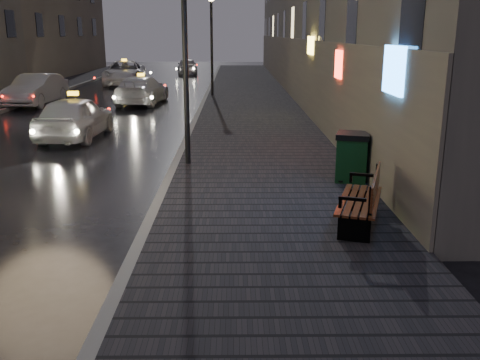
# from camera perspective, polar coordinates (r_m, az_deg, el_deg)

# --- Properties ---
(ground) EXTENTS (120.00, 120.00, 0.00)m
(ground) POSITION_cam_1_polar(r_m,az_deg,el_deg) (9.04, -20.72, -8.27)
(ground) COLOR black
(ground) RESTS_ON ground
(sidewalk) EXTENTS (4.60, 58.00, 0.15)m
(sidewalk) POSITION_cam_1_polar(r_m,az_deg,el_deg) (28.96, 1.06, 8.68)
(sidewalk) COLOR black
(sidewalk) RESTS_ON ground
(curb) EXTENTS (0.20, 58.00, 0.15)m
(curb) POSITION_cam_1_polar(r_m,az_deg,el_deg) (28.99, -3.74, 8.66)
(curb) COLOR slate
(curb) RESTS_ON ground
(sidewalk_far) EXTENTS (2.40, 58.00, 0.15)m
(sidewalk_far) POSITION_cam_1_polar(r_m,az_deg,el_deg) (31.26, -22.95, 7.98)
(sidewalk_far) COLOR black
(sidewalk_far) RESTS_ON ground
(curb_far) EXTENTS (0.20, 58.00, 0.15)m
(curb_far) POSITION_cam_1_polar(r_m,az_deg,el_deg) (30.79, -20.69, 8.11)
(curb_far) COLOR slate
(curb_far) RESTS_ON ground
(building_far_c) EXTENTS (6.00, 22.00, 11.00)m
(building_far_c) POSITION_cam_1_polar(r_m,az_deg,el_deg) (49.65, -21.02, 16.80)
(building_far_c) COLOR #6B6051
(building_far_c) RESTS_ON ground
(lamp_near) EXTENTS (0.36, 0.36, 5.28)m
(lamp_near) POSITION_cam_1_polar(r_m,az_deg,el_deg) (13.80, -5.92, 15.39)
(lamp_near) COLOR black
(lamp_near) RESTS_ON sidewalk
(lamp_far) EXTENTS (0.36, 0.36, 5.28)m
(lamp_far) POSITION_cam_1_polar(r_m,az_deg,el_deg) (29.77, -3.05, 15.43)
(lamp_far) COLOR black
(lamp_far) RESTS_ON sidewalk
(bench) EXTENTS (1.23, 2.03, 0.98)m
(bench) POSITION_cam_1_polar(r_m,az_deg,el_deg) (9.69, 13.09, -2.01)
(bench) COLOR black
(bench) RESTS_ON sidewalk
(trash_bin) EXTENTS (0.91, 0.91, 1.13)m
(trash_bin) POSITION_cam_1_polar(r_m,az_deg,el_deg) (12.60, 11.89, 2.46)
(trash_bin) COLOR black
(trash_bin) RESTS_ON sidewalk
(taxi_near) EXTENTS (1.92, 4.35, 1.46)m
(taxi_near) POSITION_cam_1_polar(r_m,az_deg,el_deg) (19.00, -17.19, 6.42)
(taxi_near) COLOR silver
(taxi_near) RESTS_ON ground
(car_left_mid) EXTENTS (1.90, 4.69, 1.51)m
(car_left_mid) POSITION_cam_1_polar(r_m,az_deg,el_deg) (28.65, -20.91, 8.99)
(car_left_mid) COLOR #A7A7AF
(car_left_mid) RESTS_ON ground
(taxi_mid) EXTENTS (2.37, 4.96, 1.40)m
(taxi_mid) POSITION_cam_1_polar(r_m,az_deg,el_deg) (27.65, -10.45, 9.41)
(taxi_mid) COLOR silver
(taxi_mid) RESTS_ON ground
(taxi_far) EXTENTS (3.37, 6.10, 1.62)m
(taxi_far) POSITION_cam_1_polar(r_m,az_deg,el_deg) (38.42, -12.18, 11.11)
(taxi_far) COLOR silver
(taxi_far) RESTS_ON ground
(car_far) EXTENTS (2.10, 4.23, 1.38)m
(car_far) POSITION_cam_1_polar(r_m,az_deg,el_deg) (47.30, -5.64, 11.99)
(car_far) COLOR #A6A5AD
(car_far) RESTS_ON ground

